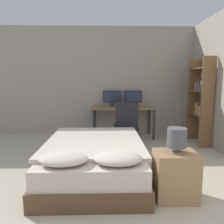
% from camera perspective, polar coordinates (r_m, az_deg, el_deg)
% --- Properties ---
extents(wall_back, '(12.00, 0.06, 2.70)m').
position_cam_1_polar(wall_back, '(5.60, -0.24, 7.97)').
color(wall_back, '#9E9384').
rests_on(wall_back, ground_plane).
extents(bed, '(1.40, 1.96, 0.58)m').
position_cam_1_polar(bed, '(3.26, -4.63, -11.99)').
color(bed, brown).
rests_on(bed, ground_plane).
extents(nightstand, '(0.48, 0.37, 0.56)m').
position_cam_1_polar(nightstand, '(2.75, 16.17, -15.66)').
color(nightstand, '#997551').
rests_on(nightstand, ground_plane).
extents(bedside_lamp, '(0.22, 0.22, 0.29)m').
position_cam_1_polar(bedside_lamp, '(2.61, 16.57, -6.51)').
color(bedside_lamp, gray).
rests_on(bedside_lamp, nightstand).
extents(desk, '(1.49, 0.64, 0.74)m').
position_cam_1_polar(desk, '(5.27, 2.92, 0.33)').
color(desk, '#846042').
rests_on(desk, ground_plane).
extents(monitor_left, '(0.45, 0.16, 0.39)m').
position_cam_1_polar(monitor_left, '(5.44, 0.04, 3.89)').
color(monitor_left, black).
rests_on(monitor_left, desk).
extents(monitor_right, '(0.45, 0.16, 0.39)m').
position_cam_1_polar(monitor_right, '(5.48, 5.47, 3.88)').
color(monitor_right, black).
rests_on(monitor_right, desk).
extents(keyboard, '(0.39, 0.13, 0.02)m').
position_cam_1_polar(keyboard, '(5.05, 3.12, 1.09)').
color(keyboard, black).
rests_on(keyboard, desk).
extents(computer_mouse, '(0.07, 0.05, 0.04)m').
position_cam_1_polar(computer_mouse, '(5.08, 6.32, 1.20)').
color(computer_mouse, black).
rests_on(computer_mouse, desk).
extents(office_chair, '(0.52, 0.52, 0.95)m').
position_cam_1_polar(office_chair, '(4.53, 3.71, -4.50)').
color(office_chair, black).
rests_on(office_chair, ground_plane).
extents(bookshelf, '(0.27, 0.73, 1.86)m').
position_cam_1_polar(bookshelf, '(5.03, 22.35, 3.54)').
color(bookshelf, brown).
rests_on(bookshelf, ground_plane).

